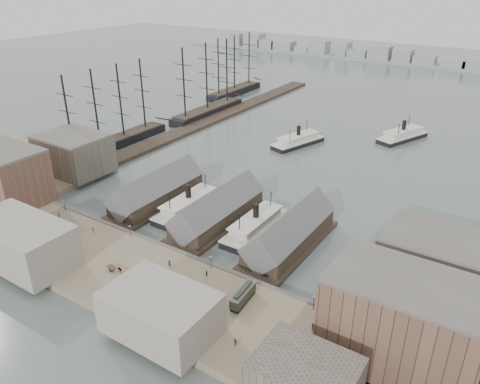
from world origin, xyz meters
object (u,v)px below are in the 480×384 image
Objects in this scene: ferry_docked_west at (189,205)px; horse_cart_right at (210,304)px; tram at (243,296)px; horse_cart_left at (52,228)px; horse_cart_center at (117,269)px.

ferry_docked_west is 53.07m from horse_cart_right.
tram is at bearing -37.04° from ferry_docked_west.
horse_cart_right is at bearing -138.34° from tram.
horse_cart_center is at bearing -74.20° from horse_cart_left.
ferry_docked_west reaches higher than horse_cart_right.
horse_cart_center is (-34.58, -7.94, -0.92)m from tram.
horse_cart_right is at bearing -75.51° from horse_cart_center.
ferry_docked_west is 53.43m from tram.
horse_cart_left is (-24.89, -35.78, 0.33)m from ferry_docked_west.
horse_cart_left is 33.23m from horse_cart_center.
tram is 8.10m from horse_cart_right.
ferry_docked_west reaches higher than tram.
horse_cart_center is at bearing -78.63° from ferry_docked_west.
ferry_docked_west is at bearing 138.44° from tram.
horse_cart_left is at bearing -124.82° from ferry_docked_west.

